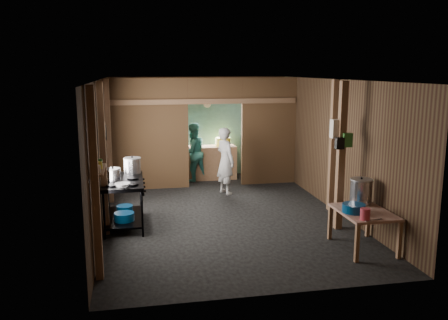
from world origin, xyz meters
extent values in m
cube|color=#272727|center=(0.00, 0.00, 0.00)|extent=(4.50, 7.00, 0.00)
cube|color=#393532|center=(0.00, 0.00, 2.60)|extent=(4.50, 7.00, 0.00)
cube|color=#46341F|center=(0.00, 3.50, 1.30)|extent=(4.50, 0.00, 2.60)
cube|color=#46341F|center=(0.00, -3.50, 1.30)|extent=(4.50, 0.00, 2.60)
cube|color=#46341F|center=(-2.25, 0.00, 1.30)|extent=(0.00, 7.00, 2.60)
cube|color=#46341F|center=(2.25, 0.00, 1.30)|extent=(0.00, 7.00, 2.60)
cube|color=brown|center=(-1.32, 2.20, 1.30)|extent=(1.85, 0.10, 2.60)
cube|color=brown|center=(1.57, 2.20, 1.30)|extent=(1.35, 0.10, 2.60)
cube|color=brown|center=(0.25, 2.20, 2.30)|extent=(1.30, 0.10, 0.60)
cube|color=#64A39F|center=(0.00, 3.44, 1.25)|extent=(4.40, 0.06, 2.50)
cube|color=#886146|center=(0.30, 2.95, 0.42)|extent=(1.20, 0.50, 0.85)
cylinder|color=silver|center=(0.25, 3.40, 1.90)|extent=(0.20, 0.03, 0.20)
cube|color=#886146|center=(-2.18, -2.60, 1.30)|extent=(0.10, 0.12, 2.60)
cube|color=#886146|center=(-2.18, -0.80, 1.30)|extent=(0.10, 0.12, 2.60)
cube|color=#886146|center=(-2.18, 1.20, 1.30)|extent=(0.10, 0.12, 2.60)
cube|color=#886146|center=(2.18, -0.20, 1.30)|extent=(0.10, 0.12, 2.60)
cube|color=#886146|center=(1.85, -1.30, 1.30)|extent=(0.12, 0.12, 2.60)
cube|color=#886146|center=(0.00, 2.15, 2.05)|extent=(4.40, 0.12, 0.12)
cylinder|color=gray|center=(-2.21, 0.40, 1.65)|extent=(0.03, 0.34, 0.34)
cylinder|color=black|center=(-2.21, 0.80, 1.55)|extent=(0.03, 0.30, 0.30)
cube|color=#886146|center=(-2.15, -2.10, 1.40)|extent=(0.14, 0.80, 0.03)
cylinder|color=silver|center=(-2.15, -2.35, 1.47)|extent=(0.07, 0.07, 0.10)
cylinder|color=yellow|center=(-2.15, -2.10, 1.47)|extent=(0.08, 0.08, 0.10)
cylinder|color=#317E2F|center=(-2.15, -1.88, 1.47)|extent=(0.06, 0.06, 0.10)
cube|color=silver|center=(1.80, -1.22, 1.78)|extent=(0.22, 0.15, 0.32)
cube|color=#317E2F|center=(1.92, -1.36, 1.60)|extent=(0.16, 0.12, 0.24)
cube|color=black|center=(1.78, -1.38, 1.55)|extent=(0.14, 0.10, 0.20)
cylinder|color=#BABAC5|center=(-2.05, -0.02, 0.90)|extent=(0.18, 0.18, 0.10)
cylinder|color=navy|center=(-1.88, -0.66, 0.24)|extent=(0.35, 0.35, 0.15)
cylinder|color=navy|center=(-1.88, -0.13, 0.23)|extent=(0.30, 0.30, 0.12)
cylinder|color=navy|center=(1.64, -2.30, 0.68)|extent=(0.44, 0.44, 0.13)
cylinder|color=#C1384B|center=(1.63, -2.68, 0.70)|extent=(0.18, 0.18, 0.17)
cube|color=#BABAC5|center=(1.75, -2.73, 0.62)|extent=(0.30, 0.10, 0.01)
cylinder|color=yellow|center=(0.58, 2.95, 0.96)|extent=(0.38, 0.38, 0.21)
imported|color=silver|center=(0.35, 1.44, 0.76)|extent=(0.55, 0.65, 1.51)
imported|color=teal|center=(-0.22, 2.79, 0.74)|extent=(0.88, 0.79, 1.47)
camera|label=1|loc=(-1.65, -8.76, 2.79)|focal=37.62mm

